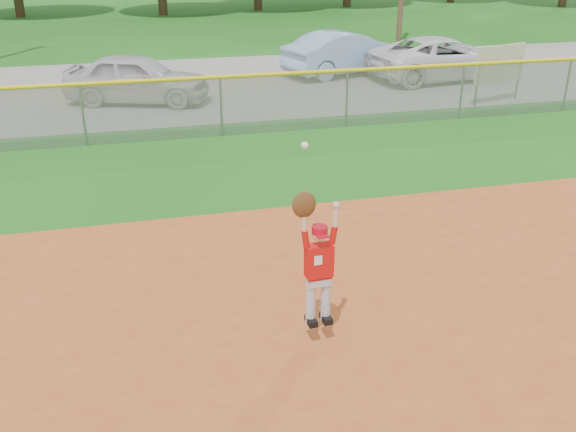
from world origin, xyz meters
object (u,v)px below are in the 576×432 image
(car_white_a, at_px, (137,78))
(sponsor_sign, at_px, (500,65))
(car_blue, at_px, (346,53))
(ballplayer, at_px, (317,259))
(car_white_b, at_px, (443,58))

(car_white_a, height_order, sponsor_sign, sponsor_sign)
(car_white_a, bearing_deg, car_blue, -52.55)
(car_blue, relative_size, ballplayer, 1.97)
(car_blue, bearing_deg, sponsor_sign, -167.33)
(car_white_a, bearing_deg, car_white_b, -66.40)
(ballplayer, bearing_deg, car_blue, 69.69)
(car_white_a, xyz_separation_m, car_white_b, (10.46, 0.83, 0.00))
(car_blue, distance_m, car_white_b, 3.42)
(car_white_a, relative_size, sponsor_sign, 2.25)
(car_blue, bearing_deg, car_white_b, -136.48)
(sponsor_sign, height_order, ballplayer, ballplayer)
(car_white_a, xyz_separation_m, sponsor_sign, (10.49, -2.70, 0.40))
(car_blue, height_order, sponsor_sign, sponsor_sign)
(sponsor_sign, bearing_deg, car_blue, 120.33)
(car_white_a, bearing_deg, sponsor_sign, -85.35)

